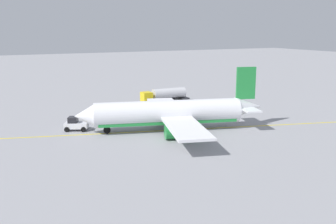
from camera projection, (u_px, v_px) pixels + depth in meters
name	position (u px, v px, depth m)	size (l,w,h in m)	color
ground_plane	(168.00, 130.00, 60.19)	(400.00, 400.00, 0.00)	#939399
airplane	(171.00, 113.00, 59.68)	(29.84, 28.80, 9.85)	white
fuel_tanker	(165.00, 95.00, 82.38)	(10.85, 2.87, 3.15)	#2D2D33
pushback_tug	(76.00, 124.00, 60.04)	(4.11, 3.55, 2.20)	silver
refueling_worker	(159.00, 104.00, 76.96)	(0.63, 0.57, 1.71)	navy
safety_cone_nose	(76.00, 124.00, 62.73)	(0.66, 0.66, 0.74)	#F2590F
safety_cone_wingtip	(76.00, 122.00, 64.53)	(0.55, 0.55, 0.61)	#F2590F
taxi_line_marking	(168.00, 130.00, 60.19)	(88.06, 0.30, 0.01)	yellow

